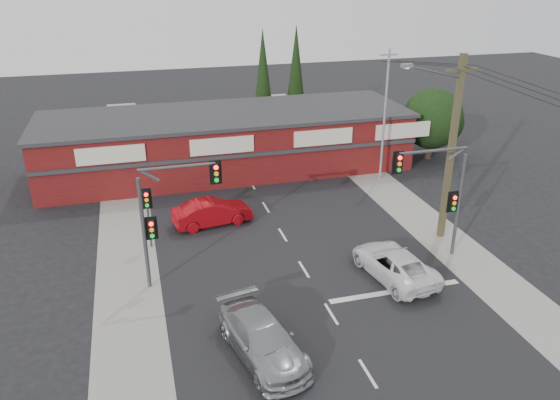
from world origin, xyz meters
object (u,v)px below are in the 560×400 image
object	(u,v)px
red_sedan	(212,212)
shop_building	(227,141)
silver_suv	(263,339)
utility_pole	(450,144)
white_suv	(394,264)

from	to	relation	value
red_sedan	shop_building	distance (m)	9.56
red_sedan	silver_suv	bearing A→B (deg)	171.12
red_sedan	utility_pole	bearing A→B (deg)	-121.41
white_suv	shop_building	distance (m)	18.00
white_suv	utility_pole	world-z (taller)	utility_pole
white_suv	utility_pole	xyz separation A→B (m)	(4.35, 3.23, 4.69)
white_suv	shop_building	size ratio (longest dim) A/B	0.19
silver_suv	red_sedan	xyz separation A→B (m)	(-0.05, 12.10, -0.01)
shop_building	utility_pole	size ratio (longest dim) A/B	2.73
white_suv	red_sedan	bearing A→B (deg)	-55.40
silver_suv	utility_pole	distance (m)	14.65
shop_building	silver_suv	bearing A→B (deg)	-96.80
silver_suv	shop_building	xyz separation A→B (m)	(2.53, 21.20, 1.37)
silver_suv	utility_pole	size ratio (longest dim) A/B	0.53
shop_building	white_suv	bearing A→B (deg)	-73.80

